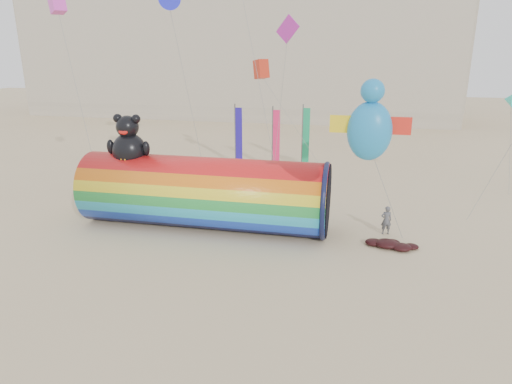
% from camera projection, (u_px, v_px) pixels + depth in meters
% --- Properties ---
extents(ground, '(160.00, 160.00, 0.00)m').
position_uv_depth(ground, '(240.00, 245.00, 23.20)').
color(ground, '#CCB58C').
rests_on(ground, ground).
extents(hotel_building, '(60.40, 15.40, 20.60)m').
position_uv_depth(hotel_building, '(237.00, 42.00, 65.30)').
color(hotel_building, '#B7AD99').
rests_on(hotel_building, ground).
extents(windsock_assembly, '(13.55, 4.13, 6.25)m').
position_uv_depth(windsock_assembly, '(204.00, 191.00, 25.04)').
color(windsock_assembly, red).
rests_on(windsock_assembly, ground).
extents(kite_handler, '(0.65, 0.50, 1.58)m').
position_uv_depth(kite_handler, '(386.00, 220.00, 24.35)').
color(kite_handler, '#4F5056').
rests_on(kite_handler, ground).
extents(fabric_bundle, '(2.62, 1.35, 0.41)m').
position_uv_depth(fabric_bundle, '(391.00, 244.00, 22.85)').
color(fabric_bundle, '#35090A').
rests_on(fabric_bundle, ground).
extents(festival_banners, '(6.14, 1.84, 5.20)m').
position_uv_depth(festival_banners, '(273.00, 136.00, 37.39)').
color(festival_banners, '#59595E').
rests_on(festival_banners, ground).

